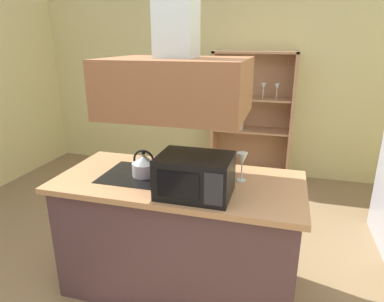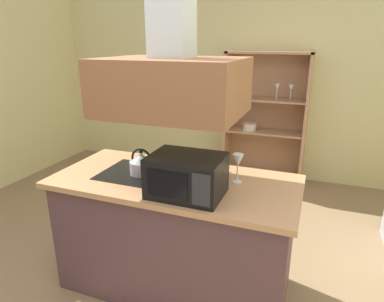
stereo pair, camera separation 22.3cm
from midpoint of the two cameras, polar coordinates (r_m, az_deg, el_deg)
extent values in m
cube|color=beige|center=(4.73, 12.55, 12.07)|extent=(6.00, 0.12, 2.70)
cube|color=#4E3537|center=(2.59, -0.29, -14.41)|extent=(1.66, 0.73, 0.86)
cube|color=#B07F52|center=(2.38, -0.30, -5.27)|extent=(1.74, 0.81, 0.04)
cube|color=black|center=(2.47, -5.98, -3.92)|extent=(0.60, 0.45, 0.00)
cube|color=brown|center=(2.20, -0.33, 10.95)|extent=(0.90, 0.70, 0.36)
cube|color=tan|center=(4.61, 7.53, 5.96)|extent=(0.04, 0.40, 1.71)
cube|color=tan|center=(4.50, 20.23, 4.66)|extent=(0.04, 0.40, 1.71)
cube|color=tan|center=(4.42, 14.66, 15.99)|extent=(1.06, 0.40, 0.03)
cube|color=tan|center=(4.77, 13.07, -4.22)|extent=(1.06, 0.40, 0.08)
cube|color=tan|center=(4.71, 14.11, 5.82)|extent=(1.06, 0.02, 1.71)
cube|color=tan|center=(4.57, 13.64, 3.26)|extent=(0.98, 0.36, 0.02)
cube|color=tan|center=(4.48, 14.05, 8.54)|extent=(0.98, 0.36, 0.02)
cylinder|color=beige|center=(4.54, 11.22, 3.81)|extent=(0.18, 0.18, 0.05)
cylinder|color=beige|center=(4.53, 11.25, 4.36)|extent=(0.17, 0.17, 0.05)
cylinder|color=silver|center=(4.42, 15.71, 9.22)|extent=(0.01, 0.01, 0.12)
cone|color=silver|center=(4.40, 15.82, 10.50)|extent=(0.07, 0.07, 0.08)
cylinder|color=silver|center=(4.40, 17.91, 9.00)|extent=(0.01, 0.01, 0.12)
cone|color=silver|center=(4.39, 18.04, 10.28)|extent=(0.07, 0.07, 0.08)
cylinder|color=#BEB5C1|center=(2.45, -6.02, -2.85)|extent=(0.17, 0.17, 0.10)
cone|color=#B0C2C5|center=(2.43, -6.08, -1.13)|extent=(0.17, 0.17, 0.06)
sphere|color=black|center=(2.41, -6.12, -0.11)|extent=(0.03, 0.03, 0.03)
torus|color=black|center=(2.43, -6.07, -1.42)|extent=(0.16, 0.02, 0.16)
cube|color=white|center=(2.45, 4.57, -3.86)|extent=(0.35, 0.26, 0.02)
cube|color=black|center=(2.10, 2.16, -4.23)|extent=(0.46, 0.34, 0.26)
cube|color=black|center=(1.96, -1.01, -5.84)|extent=(0.26, 0.01, 0.17)
cube|color=#262628|center=(1.90, 4.96, -6.75)|extent=(0.11, 0.01, 0.20)
cylinder|color=silver|center=(2.36, 10.40, -5.25)|extent=(0.06, 0.06, 0.01)
cylinder|color=silver|center=(2.33, 10.48, -3.94)|extent=(0.01, 0.01, 0.11)
cone|color=silver|center=(2.30, 10.63, -1.64)|extent=(0.08, 0.08, 0.09)
camera|label=1|loc=(0.11, -87.58, 0.80)|focal=31.21mm
camera|label=2|loc=(0.11, 92.42, -0.80)|focal=31.21mm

